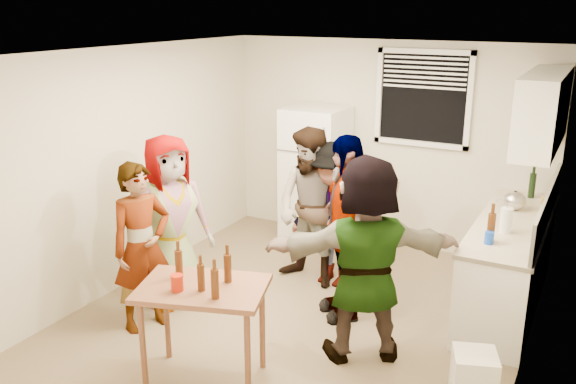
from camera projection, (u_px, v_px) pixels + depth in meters
The scene contains 23 objects.
room at pixel (301, 316), 5.90m from camera, with size 4.00×4.50×2.50m, color beige, non-canonical shape.
window at pixel (423, 98), 7.02m from camera, with size 1.12×0.10×1.06m, color white, non-canonical shape.
refrigerator at pixel (316, 176), 7.57m from camera, with size 0.70×0.70×1.70m, color white.
counter_lower at pixel (508, 266), 5.98m from camera, with size 0.60×2.20×0.86m, color white.
countertop at pixel (513, 223), 5.85m from camera, with size 0.64×2.22×0.04m, color beige.
backsplash at pixel (547, 207), 5.66m from camera, with size 0.03×2.20×0.36m, color #B2AFA4.
upper_cabinets at pixel (544, 110), 5.64m from camera, with size 0.34×1.60×0.70m, color white.
kettle at pixel (514, 210), 6.16m from camera, with size 0.25×0.21×0.21m, color silver, non-canonical shape.
paper_towel at pixel (505, 232), 5.54m from camera, with size 0.11×0.11×0.23m, color white.
wine_bottle at pixel (531, 198), 6.54m from camera, with size 0.07×0.07×0.27m, color black.
beer_bottle_counter at pixel (490, 241), 5.33m from camera, with size 0.07×0.07×0.26m, color #47230C.
blue_cup at pixel (488, 244), 5.28m from camera, with size 0.08×0.08×0.11m, color blue.
picture_frame at pixel (543, 206), 6.02m from camera, with size 0.02×0.19×0.16m, color gold.
trash_bin at pixel (474, 379), 4.48m from camera, with size 0.31×0.31×0.46m, color silver.
serving_table at pixel (207, 378), 4.91m from camera, with size 0.97×0.65×0.82m, color brown, non-canonical shape.
beer_bottle_table at pixel (202, 290), 4.60m from camera, with size 0.06×0.06×0.21m, color #47230C.
red_cup at pixel (178, 290), 4.60m from camera, with size 0.09×0.09×0.13m, color #B31F08.
guest_grey at pixel (175, 300), 6.21m from camera, with size 0.84×1.72×0.55m, color gray.
guest_stripe at pixel (148, 325), 5.73m from camera, with size 0.57×1.58×0.38m, color #141933.
guest_back_left at pixel (311, 282), 6.62m from camera, with size 0.82×1.69×0.64m, color #553522.
guest_back_right at pixel (333, 283), 6.60m from camera, with size 1.00×1.55×0.58m, color #3A3A3F.
guest_black at pixel (343, 313), 5.94m from camera, with size 1.05×1.78×0.44m, color black.
guest_orange at pixel (362, 354), 5.25m from camera, with size 1.65×1.77×0.52m, color #C7793A.
Camera 1 is at (2.37, -4.72, 2.88)m, focal length 38.00 mm.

